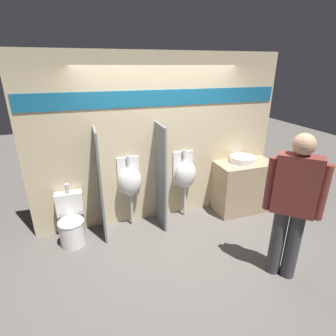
% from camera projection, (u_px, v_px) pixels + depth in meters
% --- Properties ---
extents(ground_plane, '(16.00, 16.00, 0.00)m').
position_uv_depth(ground_plane, '(171.00, 233.00, 4.18)').
color(ground_plane, '#5B5651').
extents(display_wall, '(4.09, 0.07, 2.70)m').
position_uv_depth(display_wall, '(160.00, 141.00, 4.21)').
color(display_wall, beige).
rests_on(display_wall, ground_plane).
extents(sink_counter, '(1.03, 0.54, 0.91)m').
position_uv_depth(sink_counter, '(244.00, 187.00, 4.71)').
color(sink_counter, tan).
rests_on(sink_counter, ground_plane).
extents(sink_basin, '(0.44, 0.44, 0.25)m').
position_uv_depth(sink_basin, '(242.00, 159.00, 4.56)').
color(sink_basin, white).
rests_on(sink_basin, sink_counter).
extents(cell_phone, '(0.07, 0.14, 0.01)m').
position_uv_depth(cell_phone, '(234.00, 167.00, 4.36)').
color(cell_phone, '#B7B7BC').
rests_on(cell_phone, sink_counter).
extents(divider_near_counter, '(0.03, 0.51, 1.69)m').
position_uv_depth(divider_near_counter, '(100.00, 185.00, 3.85)').
color(divider_near_counter, slate).
rests_on(divider_near_counter, ground_plane).
extents(divider_mid, '(0.03, 0.51, 1.69)m').
position_uv_depth(divider_mid, '(161.00, 177.00, 4.13)').
color(divider_mid, slate).
rests_on(divider_mid, ground_plane).
extents(urinal_near_counter, '(0.37, 0.26, 1.19)m').
position_uv_depth(urinal_near_counter, '(130.00, 181.00, 4.13)').
color(urinal_near_counter, silver).
rests_on(urinal_near_counter, ground_plane).
extents(urinal_far, '(0.37, 0.26, 1.19)m').
position_uv_depth(urinal_far, '(185.00, 174.00, 4.41)').
color(urinal_far, silver).
rests_on(urinal_far, ground_plane).
extents(toilet, '(0.39, 0.54, 0.87)m').
position_uv_depth(toilet, '(71.00, 223.00, 3.89)').
color(toilet, white).
rests_on(toilet, ground_plane).
extents(person_in_vest, '(0.49, 0.48, 1.84)m').
position_uv_depth(person_in_vest, '(293.00, 203.00, 3.01)').
color(person_in_vest, '#3D3D42').
rests_on(person_in_vest, ground_plane).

